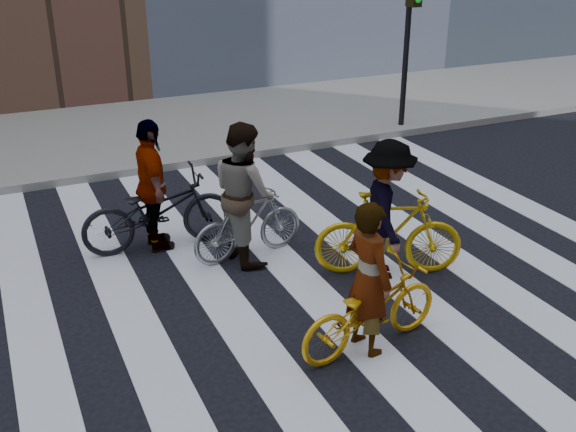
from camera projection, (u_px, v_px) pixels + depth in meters
ground at (346, 280)px, 8.79m from camera, size 100.00×100.00×0.00m
sidewalk_far at (182, 127)px, 14.99m from camera, size 100.00×5.00×0.15m
zebra_crosswalk at (346, 279)px, 8.79m from camera, size 8.25×10.00×0.01m
traffic_signal at (410, 26)px, 13.97m from camera, size 0.22×0.42×3.33m
bike_yellow_left at (371, 310)px, 7.22m from camera, size 1.87×0.89×0.94m
bike_silver_mid at (248, 224)px, 9.20m from camera, size 1.68×0.64×0.99m
bike_yellow_right at (389, 234)px, 8.72m from camera, size 1.99×1.27×1.16m
bike_dark_rear at (158, 211)px, 9.44m from camera, size 2.17×0.83×1.12m
rider_left at (368, 278)px, 7.05m from camera, size 0.51×0.69×1.73m
rider_mid at (244, 193)px, 8.98m from camera, size 0.83×1.02×1.94m
rider_right at (387, 210)px, 8.56m from camera, size 1.10×1.36×1.84m
rider_rear at (152, 186)px, 9.27m from camera, size 0.50×1.12×1.89m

